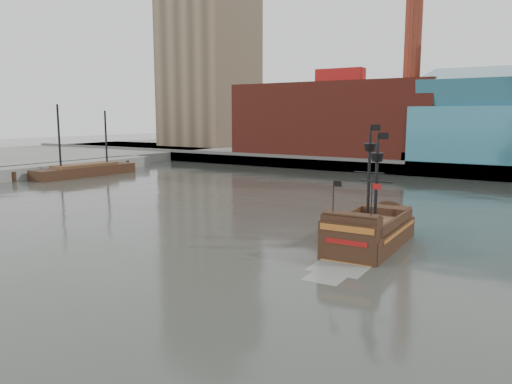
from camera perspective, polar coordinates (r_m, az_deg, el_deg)
The scene contains 7 objects.
ground at distance 34.13m, azimuth -5.75°, elevation -9.10°, with size 400.00×400.00×0.00m, color #2D2F29.
promenade_far at distance 119.44m, azimuth 23.01°, elevation 3.49°, with size 220.00×60.00×2.00m, color slate.
seawall at distance 90.61m, azimuth 19.74°, elevation 2.42°, with size 220.00×1.00×2.60m, color #4C4C49.
pier at distance 96.41m, azimuth -21.80°, elevation 2.47°, with size 6.00×40.00×2.00m, color slate.
skyline at distance 111.82m, azimuth 25.78°, elevation 15.13°, with size 149.00×45.00×62.00m.
pirate_ship at distance 41.15m, azimuth 12.84°, elevation -4.82°, with size 4.92×14.10×10.43m.
docked_vessel at distance 92.05m, azimuth -18.93°, elevation 2.25°, with size 4.93×19.06×12.87m.
Camera 1 is at (20.40, -25.31, 10.41)m, focal length 35.00 mm.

